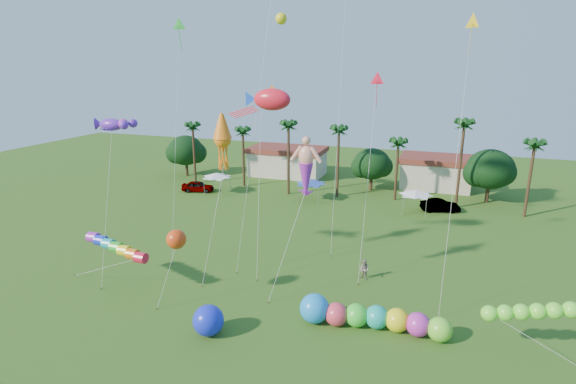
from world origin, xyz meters
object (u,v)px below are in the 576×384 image
(car_b, at_px, (440,205))
(blue_ball, at_px, (208,320))
(car_a, at_px, (198,186))
(spectator_b, at_px, (364,270))
(caterpillar_inflatable, at_px, (368,317))

(car_b, relative_size, blue_ball, 2.23)
(car_a, xyz_separation_m, car_b, (34.18, 1.93, 0.00))
(car_a, relative_size, spectator_b, 2.59)
(car_b, bearing_deg, car_a, 77.55)
(caterpillar_inflatable, bearing_deg, car_a, 132.64)
(spectator_b, distance_m, caterpillar_inflatable, 7.72)
(caterpillar_inflatable, height_order, blue_ball, caterpillar_inflatable)
(car_b, height_order, spectator_b, spectator_b)
(car_a, relative_size, caterpillar_inflatable, 0.44)
(spectator_b, height_order, caterpillar_inflatable, caterpillar_inflatable)
(car_a, distance_m, spectator_b, 34.72)
(spectator_b, xyz_separation_m, caterpillar_inflatable, (1.53, -7.56, 0.01))
(caterpillar_inflatable, xyz_separation_m, blue_ball, (-10.33, -4.37, 0.17))
(car_a, bearing_deg, caterpillar_inflatable, -147.19)
(caterpillar_inflatable, bearing_deg, blue_ball, -161.52)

